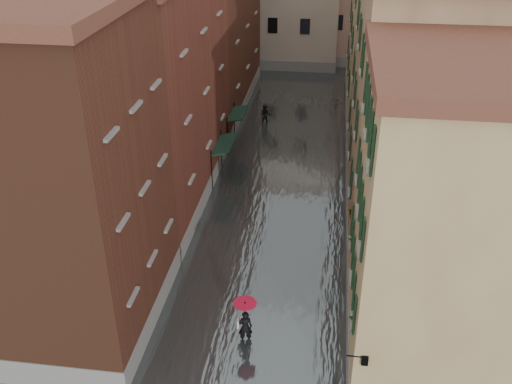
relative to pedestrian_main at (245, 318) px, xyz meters
The scene contains 14 objects.
ground 2.95m from the pedestrian_main, 87.60° to the left, with size 120.00×120.00×0.00m, color #555557.
floodwater 15.71m from the pedestrian_main, 89.59° to the left, with size 10.00×60.00×0.20m, color #484F50.
building_left_near 8.67m from the pedestrian_main, behind, with size 6.00×8.00×13.00m, color brown.
building_left_mid 14.43m from the pedestrian_main, 120.56° to the left, with size 6.00×14.00×12.50m, color #5E2C1D.
building_left_far 28.13m from the pedestrian_main, 104.48° to the left, with size 6.00×16.00×14.00m, color brown.
building_right_near 8.43m from the pedestrian_main, ahead, with size 6.00×8.00×11.50m, color tan.
building_right_mid 14.63m from the pedestrian_main, 58.63° to the left, with size 6.00×14.00×13.00m, color tan.
building_right_far 27.96m from the pedestrian_main, 75.07° to the left, with size 6.00×16.00×11.50m, color tan.
awning_near 14.14m from the pedestrian_main, 103.86° to the left, with size 1.09×3.11×2.80m.
awning_far 19.09m from the pedestrian_main, 100.20° to the left, with size 1.09×2.87×2.80m.
wall_lantern 5.82m from the pedestrian_main, 36.89° to the right, with size 0.71×0.22×0.35m.
window_planters 5.33m from the pedestrian_main, 29.01° to the left, with size 0.59×8.11×0.84m.
pedestrian_main is the anchor object (origin of this frame).
pedestrian_far 22.98m from the pedestrian_main, 94.85° to the left, with size 0.82×0.64×1.70m, color black.
Camera 1 is at (2.65, -19.84, 16.80)m, focal length 40.00 mm.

